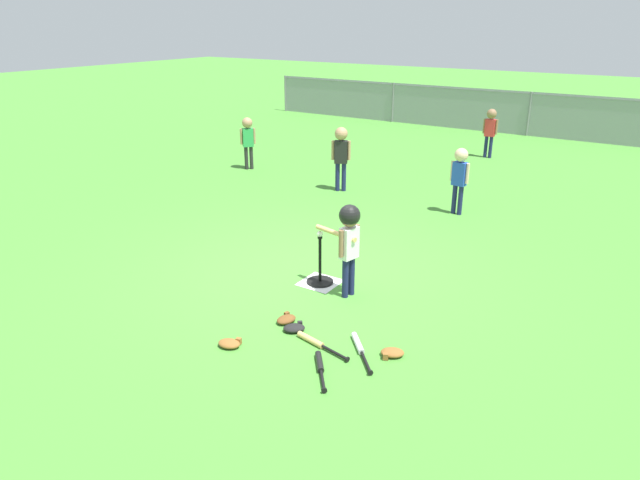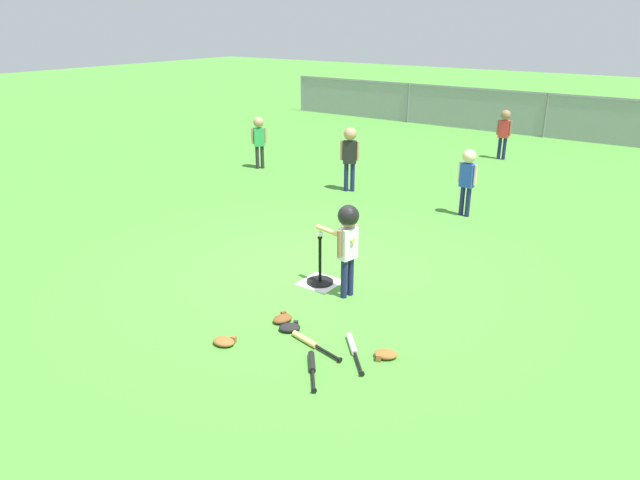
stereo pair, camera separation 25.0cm
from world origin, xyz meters
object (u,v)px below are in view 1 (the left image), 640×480
glove_tossed_aside (294,328)px  glove_outfield_drop (230,343)px  spare_bat_black (320,366)px  fielder_near_right (248,136)px  glove_near_bats (392,353)px  baseball_on_tee (320,234)px  glove_by_plate (286,319)px  fielder_deep_right (341,150)px  batter_child (349,232)px  spare_bat_silver (359,347)px  batting_tee (320,276)px  fielder_deep_center (460,172)px  fielder_near_left (490,127)px  spare_bat_wood (316,342)px

glove_tossed_aside → glove_outfield_drop: same height
glove_tossed_aside → spare_bat_black: bearing=-35.5°
fielder_near_right → glove_outfield_drop: bearing=-51.9°
glove_near_bats → baseball_on_tee: bearing=146.2°
baseball_on_tee → glove_by_plate: baseball_on_tee is taller
fielder_deep_right → spare_bat_black: fielder_deep_right is taller
batter_child → fielder_near_right: size_ratio=1.02×
fielder_near_right → spare_bat_silver: bearing=-42.0°
glove_by_plate → glove_near_bats: same height
glove_near_bats → glove_tossed_aside: (-1.04, -0.13, 0.00)m
batter_child → glove_near_bats: size_ratio=4.03×
batting_tee → spare_bat_silver: size_ratio=1.11×
fielder_deep_center → fielder_near_left: fielder_near_left is taller
glove_by_plate → glove_outfield_drop: 0.71m
fielder_near_right → glove_outfield_drop: size_ratio=4.26×
fielder_deep_center → fielder_near_right: fielder_deep_center is taller
fielder_near_left → fielder_near_right: fielder_near_left is taller
glove_tossed_aside → spare_bat_wood: bearing=-17.9°
fielder_deep_right → glove_by_plate: bearing=-65.5°
fielder_deep_center → fielder_deep_right: bearing=177.2°
glove_by_plate → glove_outfield_drop: bearing=-104.6°
glove_tossed_aside → fielder_near_right: bearing=133.5°
fielder_near_right → glove_by_plate: 6.58m
baseball_on_tee → fielder_deep_center: fielder_deep_center is taller
fielder_deep_center → glove_near_bats: bearing=-77.1°
batting_tee → glove_outfield_drop: batting_tee is taller
fielder_near_left → glove_by_plate: (0.62, -8.54, -0.67)m
baseball_on_tee → fielder_near_right: bearing=138.2°
baseball_on_tee → glove_outfield_drop: size_ratio=0.29×
batting_tee → fielder_near_left: fielder_near_left is taller
spare_bat_silver → spare_bat_black: size_ratio=1.09×
spare_bat_black → glove_near_bats: bearing=50.2°
batting_tee → glove_by_plate: 1.02m
glove_by_plate → baseball_on_tee: bearing=102.8°
fielder_near_left → glove_outfield_drop: bearing=-87.2°
fielder_near_left → spare_bat_wood: size_ratio=1.66×
batting_tee → batter_child: 0.82m
baseball_on_tee → spare_bat_black: bearing=-56.9°
spare_bat_silver → glove_tossed_aside: bearing=-175.9°
batting_tee → glove_outfield_drop: bearing=-88.4°
batter_child → glove_by_plate: (-0.22, -0.89, -0.74)m
fielder_near_right → fielder_near_left: bearing=44.3°
fielder_near_left → spare_bat_silver: fielder_near_left is taller
fielder_near_left → batter_child: bearing=-83.7°
baseball_on_tee → fielder_near_left: (-0.40, 7.55, 0.07)m
spare_bat_black → glove_near_bats: (0.45, 0.54, 0.01)m
glove_near_bats → fielder_deep_center: bearing=102.9°
baseball_on_tee → glove_near_bats: (1.44, -0.96, -0.59)m
fielder_near_left → fielder_deep_right: bearing=-109.1°
spare_bat_wood → fielder_near_left: bearing=97.3°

